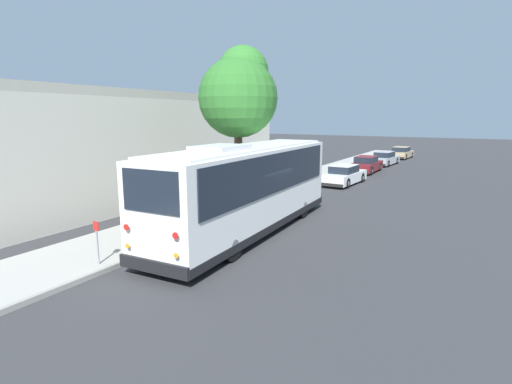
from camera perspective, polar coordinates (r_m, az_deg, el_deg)
The scene contains 12 objects.
ground_plane at distance 16.15m, azimuth -0.39°, elevation -5.54°, with size 160.00×160.00×0.00m, color #333335.
sidewalk_slab at distance 17.95m, azimuth -9.45°, elevation -3.77°, with size 80.00×3.26×0.15m, color #A3A099.
curb_strip at distance 16.95m, azimuth -4.99°, elevation -4.53°, with size 80.00×0.14×0.15m, color gray.
shuttle_bus at distance 15.49m, azimuth -1.17°, elevation 1.05°, with size 11.19×3.11×3.57m.
parked_sedan_white at distance 27.58m, azimuth 12.49°, elevation 2.34°, with size 4.66×1.88×1.31m.
parked_sedan_maroon at distance 33.94m, azimuth 15.46°, elevation 3.77°, with size 4.69×1.75×1.33m.
parked_sedan_silver at distance 39.57m, azimuth 17.88°, elevation 4.54°, with size 4.67×1.97×1.27m.
parked_sedan_tan at distance 46.49m, azimuth 20.03°, elevation 5.26°, with size 4.51×1.98×1.26m.
street_tree at distance 19.12m, azimuth -2.45°, elevation 13.97°, with size 3.69×3.69×7.63m.
sign_post_near at distance 12.91m, azimuth -21.74°, elevation -6.68°, with size 0.06×0.22×1.32m.
sign_post_far at distance 14.09m, azimuth -15.73°, elevation -4.80°, with size 0.06×0.22×1.36m.
building_backdrop at distance 23.21m, azimuth -20.53°, elevation 5.57°, with size 24.25×7.05×5.79m.
Camera 1 is at (-13.36, -7.86, 4.54)m, focal length 28.00 mm.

